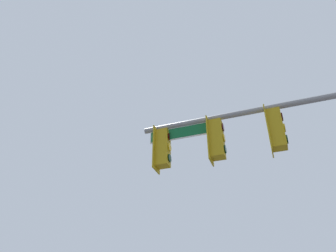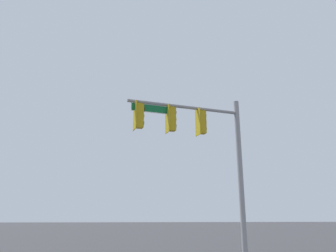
% 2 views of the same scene
% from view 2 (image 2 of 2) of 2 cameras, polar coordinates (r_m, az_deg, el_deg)
% --- Properties ---
extents(signal_pole_near, '(5.63, 0.76, 7.23)m').
position_cam_2_polar(signal_pole_near, '(15.27, 5.84, -2.50)').
color(signal_pole_near, gray).
rests_on(signal_pole_near, ground_plane).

